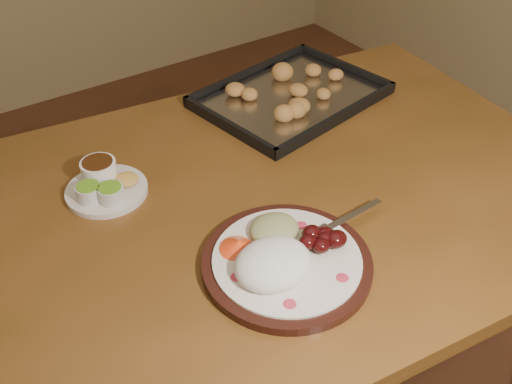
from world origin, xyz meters
TOP-DOWN VIEW (x-y plane):
  - dining_table at (0.14, 0.02)m, footprint 1.60×1.08m
  - dinner_plate at (0.12, -0.18)m, footprint 0.38×0.30m
  - condiment_saucer at (-0.05, 0.19)m, footprint 0.16×0.16m
  - baking_tray at (0.48, 0.28)m, footprint 0.48×0.39m

SIDE VIEW (x-z plane):
  - dining_table at x=0.14m, z-range 0.28..1.03m
  - baking_tray at x=0.48m, z-range 0.74..0.79m
  - condiment_saucer at x=-0.05m, z-range 0.74..0.80m
  - dinner_plate at x=0.12m, z-range 0.74..0.81m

